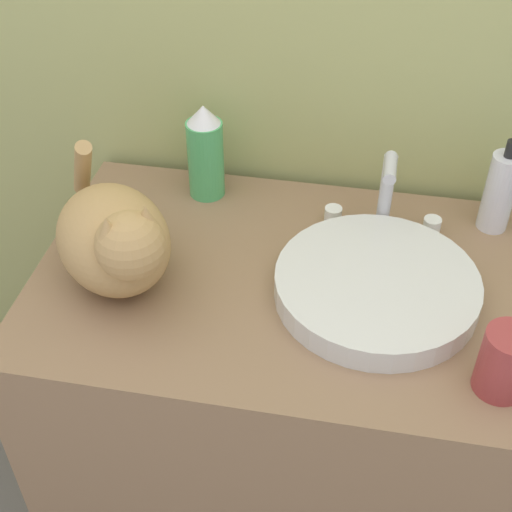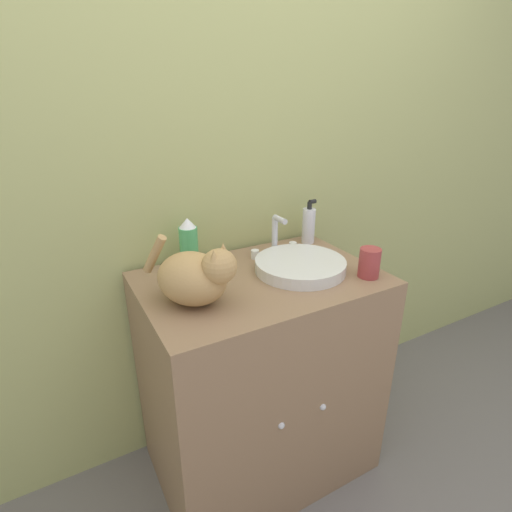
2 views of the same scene
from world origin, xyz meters
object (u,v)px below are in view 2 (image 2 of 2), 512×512
Objects in this scene: cat at (196,276)px; soap_bottle at (309,225)px; cup at (369,263)px; spray_bottle at (189,243)px.

cat is 1.56× the size of soap_bottle.
soap_bottle is at bearing 87.73° from cup.
cup is at bearing -36.85° from spray_bottle.
cat is at bearing -156.25° from soap_bottle.
soap_bottle is 0.54m from spray_bottle.
cup is at bearing -92.27° from soap_bottle.
spray_bottle is at bearing 143.15° from cup.
cat is at bearing -105.86° from spray_bottle.
cat is 1.56× the size of spray_bottle.
cup is at bearing 40.52° from cat.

